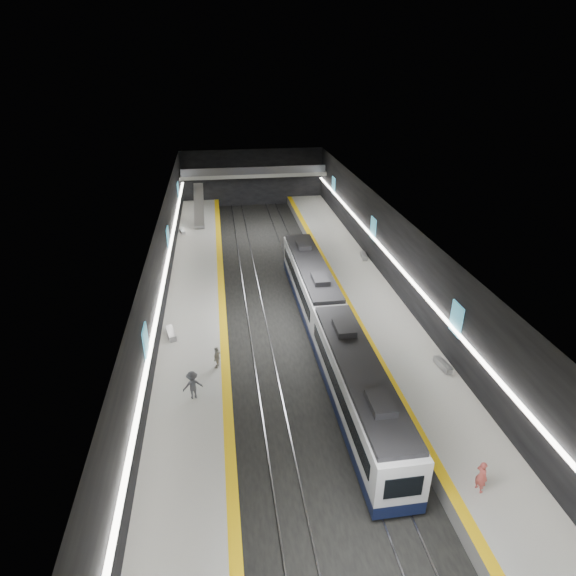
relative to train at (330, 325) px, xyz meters
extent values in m
plane|color=black|center=(-2.50, 3.71, -2.20)|extent=(70.00, 70.00, 0.00)
cube|color=beige|center=(-2.50, 3.71, 5.80)|extent=(20.00, 70.00, 0.04)
cube|color=black|center=(-12.50, 3.71, 1.80)|extent=(0.04, 70.00, 8.00)
cube|color=black|center=(7.50, 3.71, 1.80)|extent=(0.04, 70.00, 8.00)
cube|color=black|center=(-2.50, 38.71, 1.80)|extent=(20.00, 0.04, 8.00)
cube|color=slate|center=(-10.00, 3.71, -1.70)|extent=(5.00, 70.00, 1.00)
cube|color=#A5A5A0|center=(-10.00, 3.71, -1.19)|extent=(5.00, 70.00, 0.02)
cube|color=yellow|center=(-7.80, 3.71, -1.18)|extent=(0.60, 70.00, 0.02)
cube|color=slate|center=(5.00, 3.71, -1.70)|extent=(5.00, 70.00, 1.00)
cube|color=#A5A5A0|center=(5.00, 3.71, -1.19)|extent=(5.00, 70.00, 0.02)
cube|color=yellow|center=(2.80, 3.71, -1.18)|extent=(0.60, 70.00, 0.02)
cube|color=gray|center=(-5.72, 3.71, -2.14)|extent=(0.08, 70.00, 0.12)
cube|color=gray|center=(-4.28, 3.71, -2.14)|extent=(0.08, 70.00, 0.12)
cube|color=gray|center=(-0.72, 3.71, -2.14)|extent=(0.08, 70.00, 0.12)
cube|color=gray|center=(0.72, 3.71, -2.14)|extent=(0.08, 70.00, 0.12)
cube|color=#0F1738|center=(0.00, -7.50, -1.45)|extent=(2.65, 15.00, 0.80)
cube|color=white|center=(0.00, -7.50, 0.20)|extent=(2.65, 15.00, 2.50)
cube|color=black|center=(0.00, -7.50, 1.60)|extent=(2.44, 14.25, 0.30)
cube|color=black|center=(0.00, -7.50, 0.25)|extent=(2.69, 13.20, 1.00)
cube|color=black|center=(0.00, -15.02, 0.15)|extent=(1.85, 0.05, 1.20)
cube|color=#0F1738|center=(0.00, 7.50, -1.45)|extent=(2.65, 15.00, 0.80)
cube|color=white|center=(0.00, 7.50, 0.20)|extent=(2.65, 15.00, 2.50)
cube|color=black|center=(0.00, 7.50, 1.60)|extent=(2.44, 14.25, 0.30)
cube|color=black|center=(0.00, 7.50, 0.25)|extent=(2.69, 13.20, 1.00)
cube|color=black|center=(0.00, -0.02, 0.15)|extent=(1.85, 0.05, 1.20)
cube|color=#43A7CA|center=(-12.42, -4.29, 2.30)|extent=(0.10, 1.50, 2.20)
cube|color=#43A7CA|center=(-12.42, 13.71, 2.30)|extent=(0.10, 1.50, 2.20)
cube|color=#43A7CA|center=(-12.42, 30.71, 2.30)|extent=(0.10, 1.50, 2.20)
cube|color=#43A7CA|center=(7.42, -4.29, 2.30)|extent=(0.10, 1.50, 2.20)
cube|color=#43A7CA|center=(7.42, 13.71, 2.30)|extent=(0.10, 1.50, 2.20)
cube|color=#43A7CA|center=(7.42, 30.71, 2.30)|extent=(0.10, 1.50, 2.20)
cube|color=white|center=(-12.30, 3.71, 1.60)|extent=(0.25, 68.60, 0.12)
cube|color=white|center=(7.30, 3.71, 1.60)|extent=(0.25, 68.60, 0.12)
cube|color=gray|center=(-2.50, 36.71, 2.80)|extent=(20.00, 3.00, 0.50)
cube|color=#47474C|center=(-2.50, 35.26, 3.55)|extent=(19.60, 0.08, 1.00)
cube|color=#99999E|center=(-10.00, 29.71, 0.70)|extent=(1.20, 7.50, 3.92)
cube|color=#99999E|center=(-11.73, 2.08, -0.96)|extent=(0.95, 1.97, 0.46)
cube|color=#99999E|center=(-12.00, 25.22, -0.99)|extent=(0.83, 1.71, 0.40)
cube|color=#99999E|center=(6.79, -4.72, -0.99)|extent=(0.69, 1.77, 0.42)
cube|color=#99999E|center=(7.00, 14.66, -0.98)|extent=(0.72, 1.84, 0.44)
imported|color=#D3544E|center=(4.14, -14.58, -0.30)|extent=(0.58, 0.74, 1.79)
imported|color=beige|center=(-8.31, -2.45, -0.39)|extent=(0.73, 1.03, 1.62)
imported|color=#46484F|center=(-9.84, -5.46, -0.24)|extent=(1.36, 0.98, 1.91)
camera|label=1|loc=(-7.54, -29.73, 18.14)|focal=30.00mm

